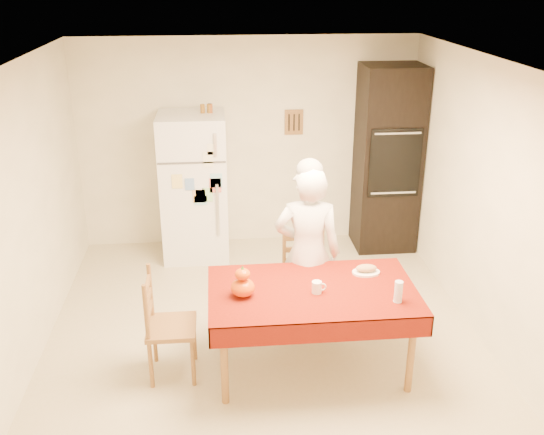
{
  "coord_description": "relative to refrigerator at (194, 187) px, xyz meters",
  "views": [
    {
      "loc": [
        -0.38,
        -4.78,
        3.19
      ],
      "look_at": [
        0.09,
        0.2,
        1.13
      ],
      "focal_mm": 40.0,
      "sensor_mm": 36.0,
      "label": 1
    }
  ],
  "objects": [
    {
      "name": "bread_loaf",
      "position": [
        1.51,
        -2.13,
        -0.04
      ],
      "size": [
        0.18,
        0.1,
        0.06
      ],
      "primitive_type": "ellipsoid",
      "color": "tan",
      "rests_on": "bread_plate"
    },
    {
      "name": "dining_table",
      "position": [
        1.01,
        -2.36,
        -0.16
      ],
      "size": [
        1.7,
        1.0,
        0.76
      ],
      "color": "brown",
      "rests_on": "floor"
    },
    {
      "name": "oven_cabinet",
      "position": [
        2.28,
        0.05,
        0.25
      ],
      "size": [
        0.7,
        0.62,
        2.2
      ],
      "color": "black",
      "rests_on": "floor"
    },
    {
      "name": "bread_plate",
      "position": [
        1.51,
        -2.13,
        -0.08
      ],
      "size": [
        0.24,
        0.24,
        0.02
      ],
      "primitive_type": "cylinder",
      "color": "white",
      "rests_on": "dining_table"
    },
    {
      "name": "chair_left",
      "position": [
        -0.22,
        -2.33,
        -0.34
      ],
      "size": [
        0.4,
        0.42,
        0.95
      ],
      "rotation": [
        0.0,
        0.0,
        1.57
      ],
      "color": "brown",
      "rests_on": "floor"
    },
    {
      "name": "chair_far",
      "position": [
        1.05,
        -1.62,
        -0.34
      ],
      "size": [
        0.44,
        0.42,
        0.95
      ],
      "rotation": [
        0.0,
        0.0,
        -0.04
      ],
      "color": "brown",
      "rests_on": "floor"
    },
    {
      "name": "room_shell",
      "position": [
        0.65,
        -1.88,
        0.77
      ],
      "size": [
        4.02,
        4.52,
        2.51
      ],
      "color": "#F3EACC",
      "rests_on": "ground"
    },
    {
      "name": "coffee_mug",
      "position": [
        1.03,
        -2.42,
        -0.04
      ],
      "size": [
        0.08,
        0.08,
        0.1
      ],
      "primitive_type": "cylinder",
      "color": "white",
      "rests_on": "dining_table"
    },
    {
      "name": "pumpkin_upper",
      "position": [
        0.44,
        -2.41,
        0.1
      ],
      "size": [
        0.12,
        0.12,
        0.09
      ],
      "primitive_type": "ellipsoid",
      "color": "#E14705",
      "rests_on": "pumpkin_lower"
    },
    {
      "name": "spice_jar_mid",
      "position": [
        0.21,
        0.05,
        0.9
      ],
      "size": [
        0.05,
        0.05,
        0.1
      ],
      "primitive_type": "cylinder",
      "color": "#8B5D19",
      "rests_on": "refrigerator"
    },
    {
      "name": "pumpkin_lower",
      "position": [
        0.44,
        -2.41,
        -0.02
      ],
      "size": [
        0.2,
        0.2,
        0.15
      ],
      "primitive_type": "ellipsoid",
      "color": "#DC5205",
      "rests_on": "dining_table"
    },
    {
      "name": "spice_jar_right",
      "position": [
        0.22,
        0.05,
        0.9
      ],
      "size": [
        0.05,
        0.05,
        0.1
      ],
      "primitive_type": "cylinder",
      "color": "#994A1B",
      "rests_on": "refrigerator"
    },
    {
      "name": "floor",
      "position": [
        0.65,
        -1.88,
        -0.85
      ],
      "size": [
        4.5,
        4.5,
        0.0
      ],
      "primitive_type": "plane",
      "color": "tan",
      "rests_on": "ground"
    },
    {
      "name": "seated_woman",
      "position": [
        1.05,
        -1.82,
        -0.03
      ],
      "size": [
        0.65,
        0.48,
        1.65
      ],
      "primitive_type": "imported",
      "rotation": [
        0.0,
        0.0,
        2.99
      ],
      "color": "silver",
      "rests_on": "floor"
    },
    {
      "name": "wine_glass",
      "position": [
        1.65,
        -2.62,
        -0.0
      ],
      "size": [
        0.07,
        0.07,
        0.18
      ],
      "primitive_type": "cylinder",
      "color": "silver",
      "rests_on": "dining_table"
    },
    {
      "name": "spice_jar_left",
      "position": [
        0.13,
        0.05,
        0.9
      ],
      "size": [
        0.05,
        0.05,
        0.1
      ],
      "primitive_type": "cylinder",
      "color": "brown",
      "rests_on": "refrigerator"
    },
    {
      "name": "refrigerator",
      "position": [
        0.0,
        0.0,
        0.0
      ],
      "size": [
        0.75,
        0.74,
        1.7
      ],
      "color": "white",
      "rests_on": "floor"
    }
  ]
}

